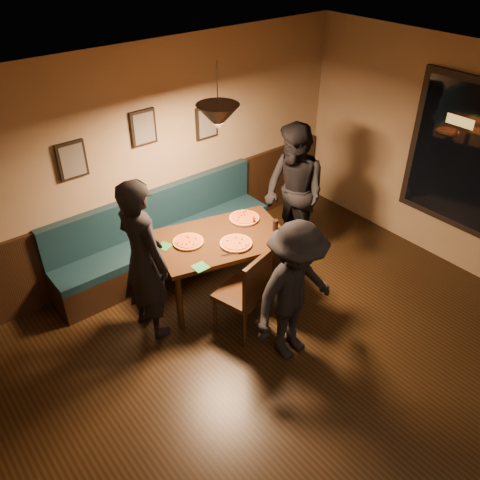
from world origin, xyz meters
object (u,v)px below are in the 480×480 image
(chair_near_left, at_px, (241,292))
(soda_glass, at_px, (275,225))
(booth_bench, at_px, (165,234))
(dining_table, at_px, (222,265))
(diner_front, at_px, (295,293))
(chair_near_right, at_px, (278,273))
(tabasco_bottle, at_px, (254,220))
(diner_right, at_px, (294,194))
(diner_left, at_px, (144,260))

(chair_near_left, bearing_deg, soda_glass, 9.64)
(booth_bench, xyz_separation_m, dining_table, (0.25, -0.87, -0.10))
(dining_table, xyz_separation_m, diner_front, (-0.03, -1.25, 0.40))
(booth_bench, distance_m, chair_near_left, 1.53)
(diner_front, bearing_deg, dining_table, 84.36)
(chair_near_right, height_order, diner_front, diner_front)
(booth_bench, xyz_separation_m, diner_front, (0.22, -2.12, 0.30))
(chair_near_right, xyz_separation_m, soda_glass, (0.26, 0.35, 0.37))
(booth_bench, xyz_separation_m, soda_glass, (0.84, -1.15, 0.37))
(dining_table, distance_m, tabasco_bottle, 0.66)
(chair_near_left, relative_size, diner_right, 0.58)
(diner_front, bearing_deg, soda_glass, 53.16)
(chair_near_right, height_order, soda_glass, chair_near_right)
(chair_near_right, distance_m, diner_right, 1.22)
(chair_near_left, height_order, chair_near_right, chair_near_left)
(diner_left, distance_m, diner_right, 2.24)
(booth_bench, xyz_separation_m, chair_near_right, (0.58, -1.50, -0.00))
(dining_table, bearing_deg, chair_near_left, -94.96)
(chair_near_right, relative_size, diner_left, 0.53)
(chair_near_left, bearing_deg, diner_left, 124.46)
(chair_near_left, relative_size, chair_near_right, 1.07)
(dining_table, bearing_deg, soda_glass, -10.32)
(diner_left, bearing_deg, diner_front, -148.14)
(chair_near_left, bearing_deg, tabasco_bottle, 26.81)
(chair_near_right, xyz_separation_m, diner_right, (0.91, 0.71, 0.42))
(diner_left, bearing_deg, soda_glass, -106.03)
(booth_bench, bearing_deg, dining_table, -74.21)
(chair_near_left, distance_m, diner_right, 1.70)
(dining_table, relative_size, chair_near_right, 1.50)
(dining_table, bearing_deg, tabasco_bottle, 12.42)
(chair_near_right, height_order, diner_right, diner_right)
(chair_near_right, bearing_deg, diner_right, 24.82)
(soda_glass, bearing_deg, chair_near_left, -155.55)
(diner_left, xyz_separation_m, soda_glass, (1.60, -0.28, -0.07))
(chair_near_left, relative_size, tabasco_bottle, 8.65)
(diner_front, height_order, tabasco_bottle, diner_front)
(chair_near_right, bearing_deg, dining_table, 104.87)
(soda_glass, height_order, tabasco_bottle, soda_glass)
(soda_glass, bearing_deg, tabasco_bottle, 113.91)
(dining_table, relative_size, chair_near_left, 1.41)
(chair_near_right, height_order, tabasco_bottle, chair_near_right)
(chair_near_left, bearing_deg, diner_front, -85.30)
(dining_table, distance_m, diner_front, 1.32)
(chair_near_right, bearing_deg, booth_bench, 98.04)
(booth_bench, distance_m, chair_near_right, 1.60)
(diner_left, bearing_deg, diner_right, -94.05)
(chair_near_right, bearing_deg, diner_left, 141.73)
(dining_table, distance_m, chair_near_right, 0.72)
(diner_left, height_order, tabasco_bottle, diner_left)
(diner_front, bearing_deg, diner_left, 123.52)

